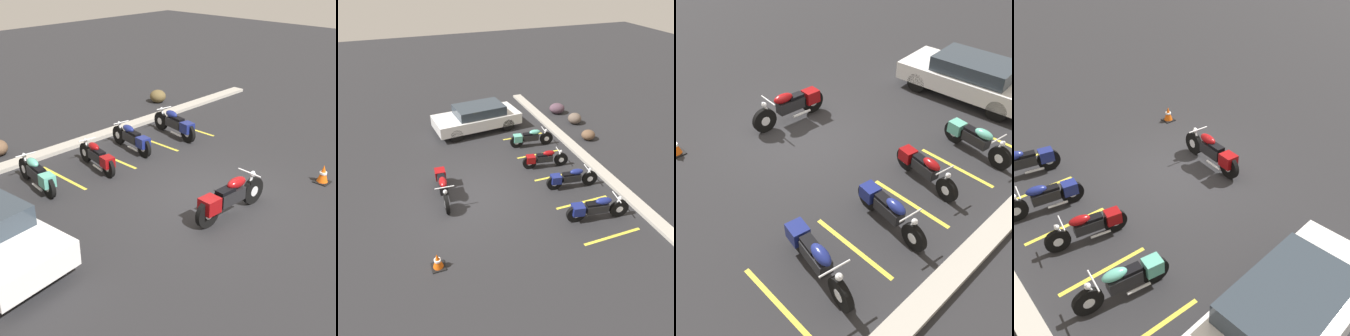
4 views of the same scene
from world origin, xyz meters
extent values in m
plane|color=#262628|center=(0.00, 0.00, 0.00)|extent=(60.00, 60.00, 0.00)
cylinder|color=black|center=(0.53, -0.90, 0.36)|extent=(0.72, 0.17, 0.71)
cylinder|color=silver|center=(0.53, -0.90, 0.36)|extent=(0.28, 0.15, 0.27)
cylinder|color=black|center=(-1.14, -0.80, 0.36)|extent=(0.72, 0.17, 0.71)
cylinder|color=silver|center=(-1.14, -0.80, 0.36)|extent=(0.28, 0.15, 0.27)
cube|color=black|center=(-0.36, -0.85, 0.52)|extent=(0.84, 0.35, 0.32)
ellipsoid|color=maroon|center=(-0.14, -0.86, 0.81)|extent=(0.62, 0.32, 0.26)
cube|color=black|center=(-0.54, -0.83, 0.73)|extent=(0.49, 0.29, 0.09)
cube|color=maroon|center=(-1.09, -0.80, 0.55)|extent=(0.46, 0.42, 0.37)
cylinder|color=silver|center=(0.40, -0.89, 0.64)|extent=(0.29, 0.08, 0.57)
cylinder|color=silver|center=(0.34, -0.89, 0.92)|extent=(0.08, 0.67, 0.04)
sphere|color=silver|center=(0.48, -0.90, 0.83)|extent=(0.15, 0.15, 0.15)
cylinder|color=silver|center=(-0.62, -0.68, 0.20)|extent=(0.60, 0.11, 0.08)
cylinder|color=black|center=(-2.70, 4.55, 0.31)|extent=(0.19, 0.63, 0.62)
cylinder|color=silver|center=(-2.70, 4.55, 0.31)|extent=(0.15, 0.25, 0.24)
cylinder|color=black|center=(-2.88, 3.10, 0.31)|extent=(0.19, 0.63, 0.62)
cylinder|color=silver|center=(-2.88, 3.10, 0.31)|extent=(0.15, 0.25, 0.24)
cube|color=black|center=(-2.79, 3.78, 0.45)|extent=(0.35, 0.74, 0.28)
ellipsoid|color=#59B29E|center=(-2.77, 3.96, 0.70)|extent=(0.31, 0.55, 0.23)
cube|color=black|center=(-2.81, 3.62, 0.64)|extent=(0.28, 0.44, 0.08)
cube|color=#59B29E|center=(-2.87, 3.15, 0.48)|extent=(0.38, 0.42, 0.32)
cylinder|color=silver|center=(-2.71, 4.43, 0.55)|extent=(0.09, 0.25, 0.50)
cylinder|color=silver|center=(-2.72, 4.38, 0.80)|extent=(0.58, 0.11, 0.03)
sphere|color=silver|center=(-2.70, 4.50, 0.72)|extent=(0.13, 0.13, 0.13)
cylinder|color=silver|center=(-2.95, 3.56, 0.17)|extent=(0.13, 0.52, 0.07)
cylinder|color=black|center=(-0.78, 4.29, 0.29)|extent=(0.21, 0.60, 0.59)
cylinder|color=silver|center=(-0.78, 4.29, 0.29)|extent=(0.15, 0.24, 0.22)
cylinder|color=black|center=(-1.01, 2.93, 0.29)|extent=(0.21, 0.60, 0.59)
cylinder|color=silver|center=(-1.01, 2.93, 0.29)|extent=(0.15, 0.24, 0.22)
cube|color=black|center=(-0.90, 3.56, 0.43)|extent=(0.36, 0.71, 0.27)
ellipsoid|color=maroon|center=(-0.87, 3.74, 0.67)|extent=(0.31, 0.53, 0.21)
cube|color=black|center=(-0.93, 3.42, 0.61)|extent=(0.28, 0.42, 0.07)
cube|color=maroon|center=(-1.00, 2.97, 0.45)|extent=(0.38, 0.41, 0.30)
cylinder|color=silver|center=(-0.79, 4.18, 0.53)|extent=(0.09, 0.24, 0.47)
cylinder|color=silver|center=(-0.80, 4.13, 0.76)|extent=(0.55, 0.13, 0.03)
sphere|color=silver|center=(-0.78, 4.25, 0.69)|extent=(0.12, 0.12, 0.12)
cylinder|color=silver|center=(-1.06, 3.37, 0.16)|extent=(0.15, 0.49, 0.06)
cylinder|color=black|center=(0.88, 4.65, 0.31)|extent=(0.20, 0.62, 0.61)
cylinder|color=silver|center=(0.88, 4.65, 0.31)|extent=(0.15, 0.25, 0.23)
cylinder|color=black|center=(0.67, 3.22, 0.31)|extent=(0.20, 0.62, 0.61)
cylinder|color=silver|center=(0.67, 3.22, 0.31)|extent=(0.15, 0.25, 0.23)
cube|color=black|center=(0.77, 3.89, 0.45)|extent=(0.36, 0.74, 0.28)
ellipsoid|color=navy|center=(0.80, 4.07, 0.70)|extent=(0.31, 0.55, 0.22)
cube|color=black|center=(0.75, 3.73, 0.63)|extent=(0.28, 0.44, 0.07)
cube|color=navy|center=(0.68, 3.27, 0.47)|extent=(0.39, 0.42, 0.32)
cylinder|color=silver|center=(0.86, 4.54, 0.55)|extent=(0.09, 0.25, 0.50)
cylinder|color=silver|center=(0.86, 4.48, 0.79)|extent=(0.58, 0.12, 0.03)
sphere|color=silver|center=(0.87, 4.60, 0.72)|extent=(0.13, 0.13, 0.13)
cylinder|color=silver|center=(0.61, 3.68, 0.17)|extent=(0.14, 0.52, 0.07)
cylinder|color=black|center=(2.81, 4.57, 0.33)|extent=(0.23, 0.67, 0.66)
cylinder|color=silver|center=(2.81, 4.57, 0.33)|extent=(0.17, 0.27, 0.25)
cylinder|color=black|center=(2.55, 3.05, 0.33)|extent=(0.23, 0.67, 0.66)
cylinder|color=silver|center=(2.55, 3.05, 0.33)|extent=(0.17, 0.27, 0.25)
cube|color=black|center=(2.67, 3.76, 0.48)|extent=(0.41, 0.80, 0.30)
ellipsoid|color=navy|center=(2.71, 3.96, 0.75)|extent=(0.35, 0.60, 0.24)
cube|color=black|center=(2.64, 3.59, 0.68)|extent=(0.31, 0.47, 0.08)
cube|color=navy|center=(2.55, 3.09, 0.51)|extent=(0.42, 0.46, 0.34)
cylinder|color=silver|center=(2.79, 4.45, 0.59)|extent=(0.10, 0.27, 0.53)
cylinder|color=silver|center=(2.78, 4.39, 0.85)|extent=(0.62, 0.14, 0.04)
sphere|color=silver|center=(2.80, 4.52, 0.77)|extent=(0.14, 0.14, 0.14)
cylinder|color=silver|center=(2.49, 3.54, 0.18)|extent=(0.16, 0.55, 0.07)
cylinder|color=black|center=(-4.46, 0.61, 0.32)|extent=(0.28, 0.66, 0.64)
cylinder|color=black|center=(-6.03, 0.46, 0.32)|extent=(0.28, 0.66, 0.64)
cylinder|color=black|center=(-4.71, 3.35, 0.32)|extent=(0.28, 0.66, 0.64)
cylinder|color=black|center=(-6.29, 3.20, 0.32)|extent=(0.28, 0.66, 0.64)
cube|color=white|center=(-5.37, 1.91, 0.56)|extent=(2.19, 4.45, 0.55)
cube|color=#2D3842|center=(-5.39, 2.06, 1.06)|extent=(1.73, 2.54, 0.45)
cube|color=#A8A399|center=(0.00, 5.59, 0.06)|extent=(18.00, 0.50, 0.12)
ellipsoid|color=#513A48|center=(-5.77, 6.75, 0.29)|extent=(0.94, 1.03, 0.58)
ellipsoid|color=brown|center=(-4.23, 6.99, 0.29)|extent=(0.97, 0.97, 0.58)
ellipsoid|color=brown|center=(-2.40, 6.67, 0.25)|extent=(0.75, 0.78, 0.50)
cube|color=black|center=(2.87, -1.67, 0.01)|extent=(0.40, 0.40, 0.03)
cone|color=#EA590F|center=(2.87, -1.67, 0.26)|extent=(0.32, 0.32, 0.52)
cylinder|color=white|center=(2.87, -1.67, 0.29)|extent=(0.20, 0.20, 0.06)
cube|color=gold|center=(-3.81, 3.82, 0.00)|extent=(0.10, 2.10, 0.00)
cube|color=gold|center=(-1.95, 3.82, 0.00)|extent=(0.10, 2.10, 0.00)
cube|color=gold|center=(-0.10, 3.82, 0.00)|extent=(0.10, 2.10, 0.00)
cube|color=gold|center=(1.75, 3.82, 0.00)|extent=(0.10, 2.10, 0.00)
cube|color=gold|center=(3.61, 3.82, 0.00)|extent=(0.10, 2.10, 0.00)
camera|label=1|loc=(-8.58, -6.58, 5.89)|focal=50.00mm
camera|label=2|loc=(9.53, -2.07, 7.60)|focal=35.00mm
camera|label=3|loc=(5.46, 7.37, 6.29)|focal=42.00mm
camera|label=4|loc=(-7.56, 6.20, 6.60)|focal=42.00mm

